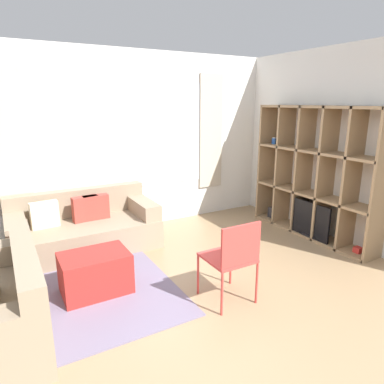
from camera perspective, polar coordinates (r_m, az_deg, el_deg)
The scene contains 8 objects.
ground_plane at distance 3.23m, azimuth 9.21°, elevation -22.63°, with size 16.00×16.00×0.00m, color #9E7F5B.
wall_back at distance 5.32m, azimuth -11.34°, elevation 8.10°, with size 6.16×0.11×2.70m.
wall_right at distance 5.47m, azimuth 20.67°, elevation 7.55°, with size 0.07×4.22×2.70m, color white.
area_rug at distance 4.05m, azimuth -19.49°, elevation -14.87°, with size 2.02×2.26×0.01m, color slate.
shelving_unit at distance 5.31m, azimuth 19.91°, elevation 2.73°, with size 0.38×2.07×1.90m.
couch_main at distance 4.90m, azimuth -17.53°, elevation -5.78°, with size 1.88×0.92×0.77m.
ottoman at distance 3.81m, azimuth -15.81°, elevation -12.87°, with size 0.69×0.48×0.43m.
folding_chair at distance 3.39m, azimuth 6.80°, elevation -10.36°, with size 0.44×0.46×0.86m.
Camera 1 is at (-1.66, -1.96, 1.95)m, focal length 32.00 mm.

